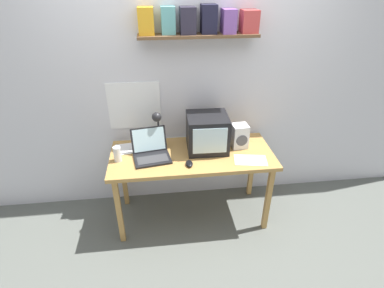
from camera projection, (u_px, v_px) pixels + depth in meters
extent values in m
plane|color=#5A5E58|center=(192.00, 214.00, 3.08)|extent=(12.00, 12.00, 0.00)
cube|color=silver|center=(187.00, 79.00, 2.77)|extent=(5.60, 0.06, 2.60)
cube|color=white|center=(134.00, 106.00, 2.80)|extent=(0.49, 0.01, 0.45)
cube|color=brown|center=(199.00, 36.00, 2.48)|extent=(1.01, 0.18, 0.02)
cube|color=gold|center=(146.00, 21.00, 2.39)|extent=(0.13, 0.14, 0.21)
cube|color=#5CA4A5|center=(168.00, 20.00, 2.42)|extent=(0.11, 0.12, 0.21)
cube|color=#282433|center=(188.00, 20.00, 2.42)|extent=(0.13, 0.15, 0.21)
cube|color=black|center=(209.00, 19.00, 2.44)|extent=(0.13, 0.14, 0.22)
cube|color=#7E4E9F|center=(228.00, 21.00, 2.46)|extent=(0.11, 0.16, 0.19)
cube|color=#C24140|center=(249.00, 21.00, 2.49)|extent=(0.14, 0.15, 0.18)
cube|color=#B48545|center=(192.00, 155.00, 2.72)|extent=(1.47, 0.64, 0.03)
cube|color=#B48545|center=(119.00, 211.00, 2.61)|extent=(0.04, 0.05, 0.70)
cube|color=#B48545|center=(268.00, 199.00, 2.75)|extent=(0.04, 0.05, 0.70)
cube|color=#B48545|center=(124.00, 176.00, 3.06)|extent=(0.04, 0.05, 0.70)
cube|color=#B48545|center=(252.00, 168.00, 3.20)|extent=(0.04, 0.05, 0.70)
cube|color=black|center=(207.00, 133.00, 2.71)|extent=(0.37, 0.35, 0.33)
cube|color=silver|center=(210.00, 141.00, 2.56)|extent=(0.30, 0.02, 0.24)
cube|color=black|center=(152.00, 159.00, 2.62)|extent=(0.34, 0.27, 0.02)
cube|color=#38383A|center=(153.00, 159.00, 2.60)|extent=(0.28, 0.17, 0.00)
cube|color=black|center=(149.00, 140.00, 2.68)|extent=(0.32, 0.13, 0.22)
cube|color=silver|center=(149.00, 140.00, 2.68)|extent=(0.29, 0.12, 0.20)
cylinder|color=#232326|center=(160.00, 144.00, 2.85)|extent=(0.10, 0.10, 0.01)
cylinder|color=#232326|center=(159.00, 129.00, 2.77)|extent=(0.02, 0.02, 0.30)
sphere|color=#232326|center=(157.00, 117.00, 2.65)|extent=(0.09, 0.09, 0.09)
cylinder|color=white|center=(117.00, 154.00, 2.58)|extent=(0.07, 0.07, 0.14)
cylinder|color=#4CC656|center=(118.00, 156.00, 2.59)|extent=(0.06, 0.06, 0.10)
cube|color=white|center=(239.00, 136.00, 2.77)|extent=(0.15, 0.14, 0.22)
cylinder|color=#4C4C51|center=(242.00, 141.00, 2.72)|extent=(0.11, 0.01, 0.11)
ellipsoid|color=black|center=(189.00, 164.00, 2.54)|extent=(0.06, 0.11, 0.03)
cube|color=white|center=(132.00, 148.00, 2.80)|extent=(0.32, 0.24, 0.00)
cube|color=silver|center=(250.00, 160.00, 2.61)|extent=(0.30, 0.22, 0.00)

